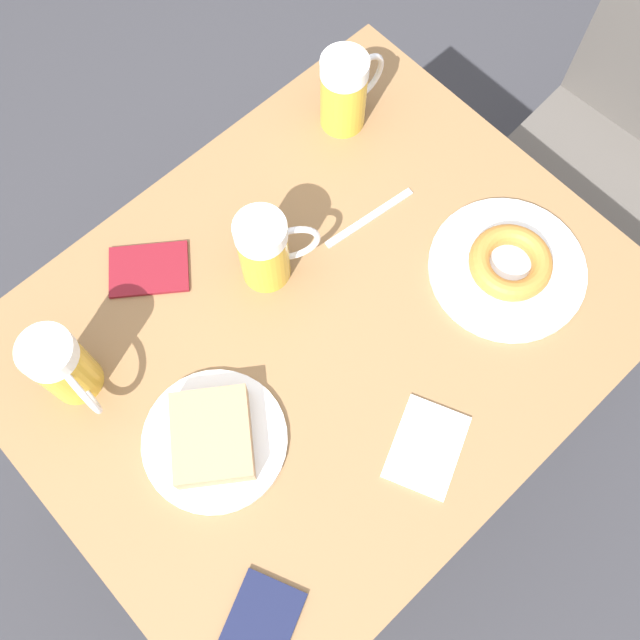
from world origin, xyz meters
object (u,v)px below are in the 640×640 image
plate_with_cake (213,438)px  beer_mug_right (63,368)px  passport_far_edge (259,627)px  beer_mug_left (265,250)px  plate_with_donut (509,266)px  fork (369,218)px  beer_mug_center (345,91)px  napkin_folded (427,447)px  passport_near_edge (149,269)px  chair (624,143)px

plate_with_cake → beer_mug_right: beer_mug_right is taller
passport_far_edge → beer_mug_left: bearing=137.3°
plate_with_donut → fork: 0.24m
passport_far_edge → beer_mug_center: bearing=128.6°
plate_with_donut → fork: (-0.22, -0.10, -0.01)m
plate_with_cake → napkin_folded: plate_with_cake is taller
plate_with_cake → beer_mug_center: (-0.28, 0.53, 0.05)m
beer_mug_left → beer_mug_right: size_ratio=1.00×
beer_mug_left → napkin_folded: 0.38m
plate_with_donut → beer_mug_right: 0.69m
plate_with_donut → fork: plate_with_donut is taller
fork → passport_near_edge: bearing=-118.1°
chair → beer_mug_center: 0.67m
beer_mug_left → beer_mug_center: (-0.13, 0.29, 0.00)m
plate_with_donut → passport_near_edge: size_ratio=1.64×
beer_mug_center → plate_with_cake: bearing=-61.9°
beer_mug_left → fork: bearing=77.3°
napkin_folded → fork: (-0.33, 0.20, -0.00)m
chair → passport_near_edge: (-0.33, -0.93, 0.22)m
beer_mug_right → passport_far_edge: 0.45m
beer_mug_center → passport_far_edge: 0.83m
beer_mug_center → beer_mug_right: (0.07, -0.62, 0.00)m
beer_mug_left → passport_near_edge: 0.20m
passport_far_edge → plate_with_donut: bearing=101.3°
napkin_folded → passport_near_edge: size_ratio=1.04×
fork → chair: bearing=75.5°
plate_with_cake → beer_mug_right: 0.23m
plate_with_donut → beer_mug_right: size_ratio=1.70×
beer_mug_left → fork: beer_mug_left is taller
passport_near_edge → passport_far_edge: size_ratio=1.02×
fork → beer_mug_right: bearing=-100.6°
beer_mug_right → fork: bearing=79.4°
plate_with_donut → napkin_folded: 0.32m
beer_mug_center → fork: bearing=-31.5°
beer_mug_right → passport_far_edge: size_ratio=0.98×
beer_mug_left → passport_far_edge: beer_mug_left is taller
plate_with_cake → beer_mug_right: bearing=-156.1°
chair → napkin_folded: 0.86m
beer_mug_left → passport_far_edge: 0.53m
plate_with_donut → chair: bearing=96.6°
beer_mug_center → passport_far_edge: size_ratio=0.98×
plate_with_cake → passport_far_edge: plate_with_cake is taller
plate_with_donut → beer_mug_right: bearing=-117.1°
plate_with_donut → beer_mug_center: (-0.39, 0.01, 0.06)m
plate_with_cake → beer_mug_right: (-0.21, -0.09, 0.05)m
plate_with_cake → plate_with_donut: 0.53m
fork → passport_near_edge: (-0.17, -0.32, 0.00)m
plate_with_donut → beer_mug_right: (-0.31, -0.61, 0.06)m
beer_mug_right → passport_near_edge: 0.22m
beer_mug_right → passport_near_edge: (-0.08, 0.19, -0.07)m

